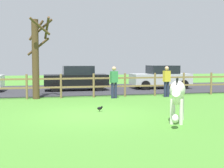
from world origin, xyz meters
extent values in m
plane|color=#47842D|center=(0.00, 0.00, 0.00)|extent=(60.00, 60.00, 0.00)
cube|color=#2D2D33|center=(0.00, 9.30, 0.03)|extent=(28.00, 7.40, 0.05)
cylinder|color=olive|center=(-2.49, 5.00, 0.63)|extent=(0.11, 0.11, 1.26)
cylinder|color=olive|center=(-0.78, 5.00, 0.63)|extent=(0.11, 0.11, 1.26)
cylinder|color=olive|center=(0.92, 5.00, 0.63)|extent=(0.11, 0.11, 1.26)
cylinder|color=olive|center=(2.62, 5.00, 0.63)|extent=(0.11, 0.11, 1.26)
cylinder|color=olive|center=(4.33, 5.00, 0.63)|extent=(0.11, 0.11, 1.26)
cylinder|color=olive|center=(6.03, 5.00, 0.63)|extent=(0.11, 0.11, 1.26)
cylinder|color=olive|center=(7.73, 5.00, 0.63)|extent=(0.11, 0.11, 1.26)
cube|color=olive|center=(-0.78, 5.00, 0.57)|extent=(20.43, 0.06, 0.09)
cube|color=olive|center=(-0.78, 5.00, 1.01)|extent=(20.43, 0.06, 0.09)
cylinder|color=#513A23|center=(-2.03, 5.03, 2.00)|extent=(0.35, 0.35, 4.00)
cylinder|color=#513A23|center=(-1.44, 5.12, 3.58)|extent=(0.31, 1.27, 1.04)
cylinder|color=#513A23|center=(-1.78, 4.57, 3.61)|extent=(1.03, 0.65, 0.82)
cylinder|color=#513A23|center=(-1.98, 5.38, 3.49)|extent=(0.82, 0.25, 1.06)
cylinder|color=#513A23|center=(-1.89, 5.56, 2.67)|extent=(1.17, 0.41, 0.95)
cylinder|color=#513A23|center=(-1.72, 5.56, 3.60)|extent=(1.19, 0.76, 0.97)
ellipsoid|color=white|center=(2.55, -1.88, 1.03)|extent=(1.00, 1.32, 0.56)
cylinder|color=white|center=(2.49, -2.30, 0.39)|extent=(0.11, 0.11, 0.78)
cylinder|color=white|center=(2.24, -2.17, 0.39)|extent=(0.11, 0.11, 0.78)
cylinder|color=white|center=(2.86, -1.59, 0.39)|extent=(0.11, 0.11, 0.78)
cylinder|color=white|center=(2.61, -1.46, 0.39)|extent=(0.11, 0.11, 0.78)
cylinder|color=white|center=(2.31, -2.35, 0.84)|extent=(0.48, 0.63, 0.51)
ellipsoid|color=white|center=(2.11, -2.72, 0.28)|extent=(0.38, 0.48, 0.24)
cube|color=black|center=(2.43, -2.10, 1.35)|extent=(0.29, 0.52, 0.12)
cylinder|color=black|center=(2.86, -1.28, 0.88)|extent=(0.13, 0.19, 0.54)
cylinder|color=black|center=(0.47, 0.60, 0.03)|extent=(0.01, 0.01, 0.06)
cylinder|color=black|center=(0.47, 0.56, 0.03)|extent=(0.01, 0.01, 0.06)
ellipsoid|color=black|center=(0.47, 0.58, 0.12)|extent=(0.18, 0.10, 0.12)
sphere|color=black|center=(0.56, 0.58, 0.17)|extent=(0.07, 0.07, 0.07)
cube|color=#B7BABF|center=(6.08, 8.73, 0.70)|extent=(4.03, 1.76, 0.70)
cube|color=black|center=(6.23, 8.73, 1.33)|extent=(1.92, 1.59, 0.56)
cylinder|color=black|center=(4.74, 7.86, 0.35)|extent=(0.60, 0.19, 0.60)
cylinder|color=black|center=(4.72, 9.56, 0.35)|extent=(0.60, 0.19, 0.60)
cylinder|color=black|center=(7.44, 7.90, 0.35)|extent=(0.60, 0.19, 0.60)
cylinder|color=black|center=(7.42, 9.60, 0.35)|extent=(0.60, 0.19, 0.60)
cube|color=black|center=(0.32, 8.62, 0.70)|extent=(4.02, 1.75, 0.70)
cube|color=black|center=(0.47, 8.62, 1.33)|extent=(1.92, 1.59, 0.56)
cylinder|color=black|center=(-1.02, 7.76, 0.35)|extent=(0.60, 0.19, 0.60)
cylinder|color=black|center=(-1.04, 9.46, 0.35)|extent=(0.60, 0.19, 0.60)
cylinder|color=black|center=(1.68, 7.79, 0.35)|extent=(0.60, 0.19, 0.60)
cylinder|color=black|center=(1.66, 9.49, 0.35)|extent=(0.60, 0.19, 0.60)
cylinder|color=#232847|center=(4.68, 4.40, 0.41)|extent=(0.14, 0.14, 0.82)
cylinder|color=#232847|center=(4.86, 4.44, 0.41)|extent=(0.14, 0.14, 0.82)
cube|color=gold|center=(4.77, 4.42, 1.11)|extent=(0.40, 0.30, 0.58)
sphere|color=tan|center=(4.77, 4.42, 1.53)|extent=(0.22, 0.22, 0.22)
cylinder|color=#232847|center=(1.80, 4.41, 0.41)|extent=(0.14, 0.14, 0.82)
cylinder|color=#232847|center=(1.98, 4.44, 0.41)|extent=(0.14, 0.14, 0.82)
cube|color=#38844C|center=(1.89, 4.42, 1.11)|extent=(0.40, 0.29, 0.58)
sphere|color=tan|center=(1.89, 4.42, 1.53)|extent=(0.22, 0.22, 0.22)
camera|label=1|loc=(-1.46, -10.73, 1.95)|focal=48.59mm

